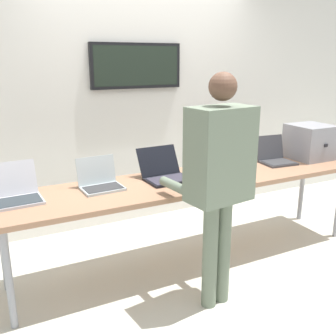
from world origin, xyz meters
TOP-DOWN VIEW (x-y plane):
  - ground at (0.00, 0.00)m, footprint 8.00×8.00m
  - back_wall at (-0.00, 1.13)m, footprint 8.00×0.11m
  - workbench at (0.00, 0.00)m, footprint 3.30×0.70m
  - equipment_box at (1.40, 0.07)m, footprint 0.39×0.41m
  - laptop_station_0 at (-1.42, 0.11)m, footprint 0.34×0.36m
  - laptop_station_1 at (-0.80, 0.10)m, footprint 0.33×0.29m
  - laptop_station_2 at (-0.24, 0.09)m, footprint 0.38×0.40m
  - laptop_station_3 at (0.36, 0.11)m, footprint 0.33×0.35m
  - laptop_station_4 at (0.97, 0.08)m, footprint 0.33×0.33m
  - person at (-0.18, -0.62)m, footprint 0.49×0.63m
  - paper_sheet at (-0.00, -0.17)m, footprint 0.24×0.32m

SIDE VIEW (x-z plane):
  - ground at x=0.00m, z-range -0.04..0.00m
  - workbench at x=0.00m, z-range 0.34..1.11m
  - paper_sheet at x=0.00m, z-range 0.78..0.78m
  - laptop_station_1 at x=-0.80m, z-range 0.71..0.95m
  - laptop_station_2 at x=-0.24m, z-range 0.71..0.96m
  - laptop_station_4 at x=0.97m, z-range 0.71..0.96m
  - laptop_station_0 at x=-1.42m, z-range 0.71..0.96m
  - laptop_station_3 at x=0.36m, z-range 0.70..0.97m
  - equipment_box at x=1.40m, z-range 0.78..1.12m
  - person at x=-0.18m, z-range 0.18..1.86m
  - back_wall at x=0.00m, z-range 0.01..2.74m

